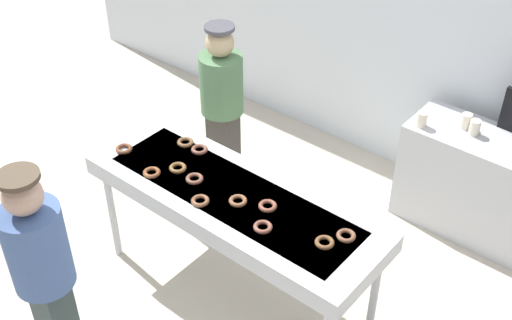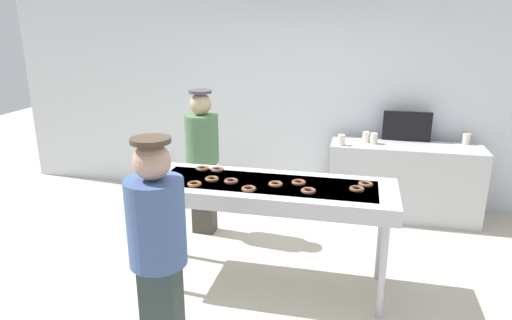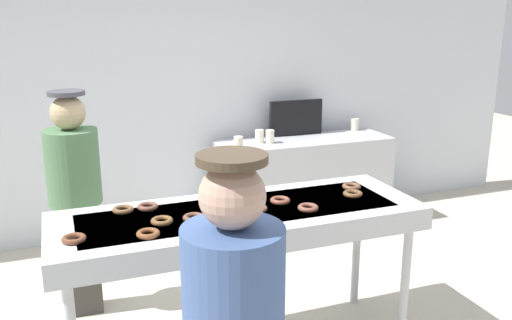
# 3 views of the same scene
# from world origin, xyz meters

# --- Properties ---
(ground_plane) EXTENTS (16.00, 16.00, 0.00)m
(ground_plane) POSITION_xyz_m (0.00, 0.00, 0.00)
(ground_plane) COLOR beige
(back_wall) EXTENTS (8.00, 0.12, 3.18)m
(back_wall) POSITION_xyz_m (0.00, 2.25, 1.59)
(back_wall) COLOR silver
(back_wall) RESTS_ON ground
(fryer_conveyor) EXTENTS (2.18, 0.74, 0.96)m
(fryer_conveyor) POSITION_xyz_m (0.00, 0.00, 0.88)
(fryer_conveyor) COLOR #B7BABF
(fryer_conveyor) RESTS_ON ground
(chocolate_donut_0) EXTENTS (0.17, 0.17, 0.03)m
(chocolate_donut_0) POSITION_xyz_m (-0.47, -0.05, 0.97)
(chocolate_donut_0) COLOR brown
(chocolate_donut_0) RESTS_ON fryer_conveyor
(chocolate_donut_1) EXTENTS (0.17, 0.17, 0.03)m
(chocolate_donut_1) POSITION_xyz_m (-0.10, -0.21, 0.97)
(chocolate_donut_1) COLOR brown
(chocolate_donut_1) RESTS_ON fryer_conveyor
(chocolate_donut_2) EXTENTS (0.16, 0.16, 0.03)m
(chocolate_donut_2) POSITION_xyz_m (0.82, 0.12, 0.97)
(chocolate_donut_2) COLOR brown
(chocolate_donut_2) RESTS_ON fryer_conveyor
(chocolate_donut_3) EXTENTS (0.16, 0.16, 0.03)m
(chocolate_donut_3) POSITION_xyz_m (0.09, -0.05, 0.97)
(chocolate_donut_3) COLOR brown
(chocolate_donut_3) RESTS_ON fryer_conveyor
(chocolate_donut_4) EXTENTS (0.17, 0.17, 0.03)m
(chocolate_donut_4) POSITION_xyz_m (0.75, -0.01, 0.97)
(chocolate_donut_4) COLOR brown
(chocolate_donut_4) RESTS_ON fryer_conveyor
(chocolate_donut_5) EXTENTS (0.15, 0.15, 0.03)m
(chocolate_donut_5) POSITION_xyz_m (-0.29, -0.06, 0.97)
(chocolate_donut_5) COLOR brown
(chocolate_donut_5) RESTS_ON fryer_conveyor
(chocolate_donut_6) EXTENTS (0.17, 0.17, 0.03)m
(chocolate_donut_6) POSITION_xyz_m (0.37, -0.14, 0.97)
(chocolate_donut_6) COLOR brown
(chocolate_donut_6) RESTS_ON fryer_conveyor
(chocolate_donut_7) EXTENTS (0.17, 0.17, 0.03)m
(chocolate_donut_7) POSITION_xyz_m (-0.57, -0.20, 0.97)
(chocolate_donut_7) COLOR brown
(chocolate_donut_7) RESTS_ON fryer_conveyor
(chocolate_donut_8) EXTENTS (0.17, 0.17, 0.03)m
(chocolate_donut_8) POSITION_xyz_m (-0.93, -0.13, 0.97)
(chocolate_donut_8) COLOR brown
(chocolate_donut_8) RESTS_ON fryer_conveyor
(chocolate_donut_9) EXTENTS (0.17, 0.17, 0.03)m
(chocolate_donut_9) POSITION_xyz_m (-0.50, 0.21, 0.97)
(chocolate_donut_9) COLOR brown
(chocolate_donut_9) RESTS_ON fryer_conveyor
(chocolate_donut_10) EXTENTS (0.17, 0.17, 0.03)m
(chocolate_donut_10) POSITION_xyz_m (-0.65, 0.21, 0.97)
(chocolate_donut_10) COLOR brown
(chocolate_donut_10) RESTS_ON fryer_conveyor
(chocolate_donut_11) EXTENTS (0.14, 0.14, 0.03)m
(chocolate_donut_11) POSITION_xyz_m (0.27, 0.03, 0.97)
(chocolate_donut_11) COLOR brown
(chocolate_donut_11) RESTS_ON fryer_conveyor
(worker_baker) EXTENTS (0.36, 0.36, 1.59)m
(worker_baker) POSITION_xyz_m (-0.89, 0.88, 0.91)
(worker_baker) COLOR #3B3631
(worker_baker) RESTS_ON ground
(customer_waiting) EXTENTS (0.36, 0.36, 1.63)m
(customer_waiting) POSITION_xyz_m (-0.44, -1.21, 0.94)
(customer_waiting) COLOR #2B3A39
(customer_waiting) RESTS_ON ground
(prep_counter) EXTENTS (1.72, 0.54, 0.89)m
(prep_counter) POSITION_xyz_m (1.29, 1.80, 0.45)
(prep_counter) COLOR #B7BABF
(prep_counter) RESTS_ON ground
(paper_cup_0) EXTENTS (0.08, 0.08, 0.12)m
(paper_cup_0) POSITION_xyz_m (0.91, 1.78, 0.95)
(paper_cup_0) COLOR beige
(paper_cup_0) RESTS_ON prep_counter
(paper_cup_1) EXTENTS (0.08, 0.08, 0.12)m
(paper_cup_1) POSITION_xyz_m (1.96, 2.00, 0.95)
(paper_cup_1) COLOR beige
(paper_cup_1) RESTS_ON prep_counter
(paper_cup_2) EXTENTS (0.08, 0.08, 0.12)m
(paper_cup_2) POSITION_xyz_m (0.82, 1.82, 0.95)
(paper_cup_2) COLOR beige
(paper_cup_2) RESTS_ON prep_counter
(paper_cup_3) EXTENTS (0.08, 0.08, 0.12)m
(paper_cup_3) POSITION_xyz_m (0.55, 1.62, 0.95)
(paper_cup_3) COLOR beige
(paper_cup_3) RESTS_ON prep_counter
(menu_display) EXTENTS (0.56, 0.04, 0.35)m
(menu_display) POSITION_xyz_m (1.29, 2.01, 1.07)
(menu_display) COLOR black
(menu_display) RESTS_ON prep_counter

